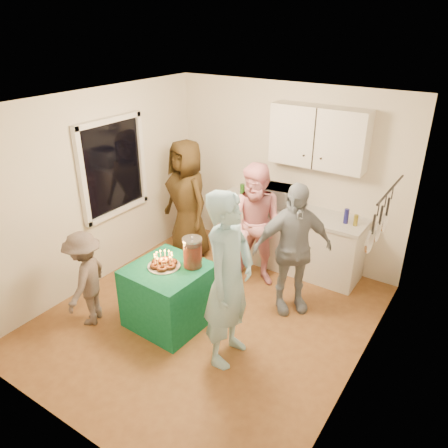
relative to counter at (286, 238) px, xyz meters
The scene contains 19 objects.
floor 1.76m from the counter, 96.71° to the right, with size 4.00×4.00×0.00m, color brown.
ceiling 2.76m from the counter, 96.71° to the right, with size 4.00×4.00×0.00m, color white.
back_wall 0.94m from the counter, 123.69° to the left, with size 3.60×3.60×0.00m, color silver.
left_wall 2.77m from the counter, 139.64° to the right, with size 4.00×4.00×0.00m, color silver.
right_wall 2.49m from the counter, 46.74° to the right, with size 4.00×4.00×0.00m, color silver.
window_night 2.66m from the counter, 144.60° to the right, with size 0.04×1.00×1.20m, color black.
counter is the anchor object (origin of this frame).
countertop 0.46m from the counter, 90.00° to the right, with size 2.24×0.62×0.05m, color beige.
upper_cabinet 1.56m from the counter, 26.57° to the left, with size 1.30×0.30×0.80m, color white.
pot_rack 2.16m from the counter, 33.34° to the right, with size 0.12×1.00×0.60m, color black.
microwave 0.67m from the counter, behind, with size 0.53×0.36×0.29m, color white.
party_table 2.08m from the counter, 105.34° to the right, with size 0.85×0.85×0.76m, color #0F633F.
donut_cake 2.14m from the counter, 106.58° to the right, with size 0.38×0.38×0.18m, color #381C0C, non-canonical shape.
punch_jar 1.91m from the counter, 100.19° to the right, with size 0.22×0.22×0.34m, color #AE260D.
man_birthday 2.21m from the counter, 80.31° to the right, with size 0.71×0.47×1.94m, color #99CBDF.
woman_back_left 1.58m from the counter, 159.41° to the right, with size 0.89×0.58×1.82m, color brown.
woman_back_center 0.79m from the counter, 100.68° to the right, with size 0.83×0.65×1.72m, color pink.
woman_back_right 1.16m from the counter, 61.06° to the right, with size 0.99×0.41×1.69m, color #102037.
child_near_left 2.88m from the counter, 118.39° to the right, with size 0.77×0.44×1.19m, color #4F433F.
Camera 1 is at (2.58, -3.56, 3.39)m, focal length 35.00 mm.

